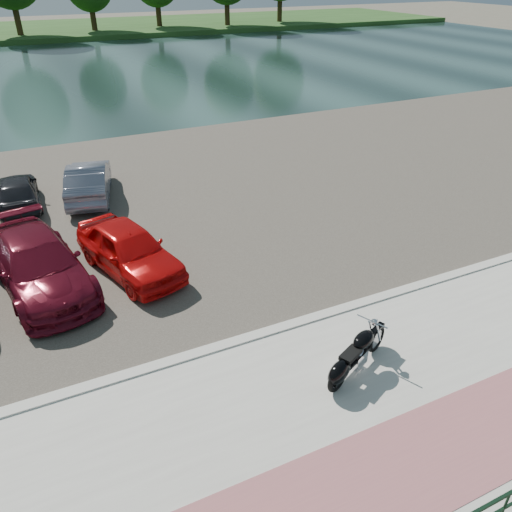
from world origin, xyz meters
The scene contains 13 objects.
ground centered at (0.00, 0.00, 0.00)m, with size 200.00×200.00×0.00m, color #595447.
promenade centered at (0.00, -1.00, 0.05)m, with size 60.00×6.00×0.10m, color #B9B6AE.
pink_path centered at (0.00, -2.50, 0.10)m, with size 60.00×2.00×0.01m, color #9D5860.
kerb centered at (0.00, 2.00, 0.07)m, with size 60.00×0.30×0.14m, color #B9B6AE.
parking_lot centered at (0.00, 11.00, 0.02)m, with size 60.00×18.00×0.04m, color #423D35.
river centered at (0.00, 40.00, 0.00)m, with size 120.00×40.00×0.00m, color #172A27.
far_bank centered at (0.00, 72.00, 0.30)m, with size 120.00×24.00×0.60m, color #214518.
railing centered at (0.00, -4.00, 0.79)m, with size 24.04×0.05×0.90m.
motorcycle centered at (-0.10, -0.09, 0.56)m, with size 2.19×1.17×1.05m.
car_3 centered at (-5.88, 6.58, 0.78)m, with size 2.08×5.12×1.48m, color maroon.
car_4 centered at (-3.43, 6.40, 0.75)m, with size 1.69×4.20×1.43m, color red.
car_8 centered at (-6.14, 12.72, 0.67)m, with size 1.49×3.71×1.26m, color black.
car_9 centered at (-3.57, 12.49, 0.73)m, with size 1.46×4.18×1.38m, color slate.
Camera 1 is at (-5.53, -6.59, 7.92)m, focal length 35.00 mm.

